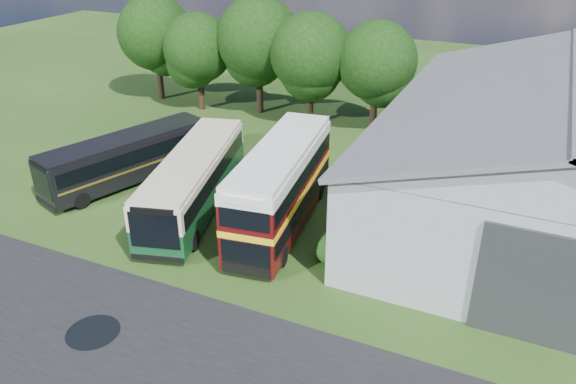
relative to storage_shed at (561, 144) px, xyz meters
The scene contains 15 objects.
ground 22.31m from the storage_shed, 133.18° to the right, with size 120.00×120.00×0.00m, color #1F3D13.
asphalt_road 22.84m from the storage_shed, 122.30° to the right, with size 60.00×8.00×0.02m, color black.
puddle 25.50m from the storage_shed, 130.99° to the right, with size 2.20×2.20×0.01m, color black.
storage_shed is the anchor object (origin of this frame).
tree_left_a 34.12m from the storage_shed, 165.53° to the left, with size 6.46×6.46×9.12m.
tree_left_b 29.01m from the storage_shed, 164.98° to the left, with size 5.78×5.78×8.16m.
tree_mid 24.71m from the storage_shed, 159.03° to the left, with size 6.80×6.80×9.60m.
tree_right_a 19.68m from the storage_shed, 156.53° to the left, with size 6.26×6.26×8.83m.
tree_right_b 15.65m from the storage_shed, 146.47° to the left, with size 5.98×5.98×8.45m.
shrub_front 14.33m from the storage_shed, 133.27° to the right, with size 1.70×1.70×1.70m, color #194714.
shrub_mid 13.02m from the storage_shed, 139.65° to the right, with size 1.60×1.60×1.60m, color #194714.
shrub_back 11.90m from the storage_shed, 147.52° to the right, with size 1.80×1.80×1.80m, color #194714.
bus_green_single 20.33m from the storage_shed, 156.40° to the right, with size 5.95×12.56×3.38m.
bus_maroon_double 15.43m from the storage_shed, 149.26° to the right, with size 4.18×11.13×4.67m.
bus_dark_single 25.39m from the storage_shed, 164.45° to the right, with size 6.04×11.31×3.05m.
Camera 1 is at (13.29, -16.00, 15.61)m, focal length 35.00 mm.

